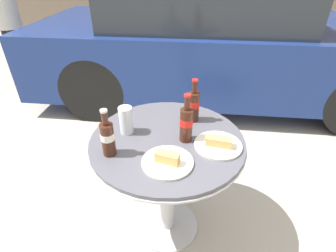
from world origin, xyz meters
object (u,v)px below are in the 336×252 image
object	(u,v)px
cola_bottle_center	(186,122)
drinking_glass	(126,121)
parked_car	(215,41)
lunch_plate_near	(167,161)
bistro_table	(167,162)
cola_bottle_right	(108,137)
cola_bottle_left	(194,105)
pedestrian	(5,16)
lunch_plate_far	(218,144)

from	to	relation	value
cola_bottle_center	drinking_glass	xyz separation A→B (m)	(-0.31, 0.03, -0.03)
cola_bottle_center	parked_car	size ratio (longest dim) A/B	0.06
lunch_plate_near	parked_car	world-z (taller)	parked_car
bistro_table	lunch_plate_near	bearing A→B (deg)	-83.06
cola_bottle_center	drinking_glass	size ratio (longest dim) A/B	1.74
cola_bottle_right	parked_car	size ratio (longest dim) A/B	0.06
drinking_glass	parked_car	bearing A→B (deg)	74.91
cola_bottle_left	lunch_plate_near	size ratio (longest dim) A/B	1.05
cola_bottle_left	pedestrian	size ratio (longest dim) A/B	0.16
cola_bottle_right	drinking_glass	size ratio (longest dim) A/B	1.62
cola_bottle_right	parked_car	xyz separation A→B (m)	(0.58, 2.20, -0.15)
drinking_glass	lunch_plate_far	distance (m)	0.48
cola_bottle_left	drinking_glass	distance (m)	0.38
bistro_table	lunch_plate_near	size ratio (longest dim) A/B	3.42
cola_bottle_left	lunch_plate_near	world-z (taller)	cola_bottle_left
cola_bottle_left	cola_bottle_right	size ratio (longest dim) A/B	1.04
lunch_plate_near	parked_car	distance (m)	2.26
cola_bottle_left	lunch_plate_far	world-z (taller)	cola_bottle_left
bistro_table	cola_bottle_left	bearing A→B (deg)	57.46
bistro_table	drinking_glass	size ratio (longest dim) A/B	5.48
lunch_plate_near	pedestrian	size ratio (longest dim) A/B	0.15
lunch_plate_near	lunch_plate_far	xyz separation A→B (m)	(0.23, 0.15, -0.00)
drinking_glass	parked_car	xyz separation A→B (m)	(0.54, 2.02, -0.13)
bistro_table	lunch_plate_far	size ratio (longest dim) A/B	3.43
lunch_plate_far	parked_car	world-z (taller)	parked_car
cola_bottle_right	lunch_plate_far	xyz separation A→B (m)	(0.51, 0.11, -0.08)
lunch_plate_near	parked_car	bearing A→B (deg)	82.26
cola_bottle_left	lunch_plate_far	size ratio (longest dim) A/B	1.06
lunch_plate_far	parked_car	xyz separation A→B (m)	(0.07, 2.09, -0.07)
drinking_glass	parked_car	size ratio (longest dim) A/B	0.04
lunch_plate_far	pedestrian	xyz separation A→B (m)	(-2.41, 2.03, 0.17)
cola_bottle_left	cola_bottle_center	size ratio (longest dim) A/B	0.97
pedestrian	drinking_glass	bearing A→B (deg)	-45.26
cola_bottle_left	parked_car	world-z (taller)	parked_car
lunch_plate_far	bistro_table	bearing A→B (deg)	171.23
parked_car	cola_bottle_center	bearing A→B (deg)	-96.53
cola_bottle_center	cola_bottle_right	bearing A→B (deg)	-155.96
lunch_plate_near	pedestrian	xyz separation A→B (m)	(-2.18, 2.18, 0.17)
cola_bottle_left	lunch_plate_near	distance (m)	0.40
drinking_glass	lunch_plate_far	bearing A→B (deg)	-9.01
drinking_glass	cola_bottle_right	bearing A→B (deg)	-101.22
cola_bottle_left	parked_car	size ratio (longest dim) A/B	0.06
bistro_table	parked_car	bearing A→B (deg)	80.92
lunch_plate_far	pedestrian	distance (m)	3.15
cola_bottle_center	lunch_plate_far	distance (m)	0.19
lunch_plate_far	lunch_plate_near	bearing A→B (deg)	-146.79
cola_bottle_left	pedestrian	bearing A→B (deg)	141.71
lunch_plate_far	pedestrian	bearing A→B (deg)	139.85
parked_car	pedestrian	distance (m)	2.49
bistro_table	cola_bottle_right	world-z (taller)	cola_bottle_right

